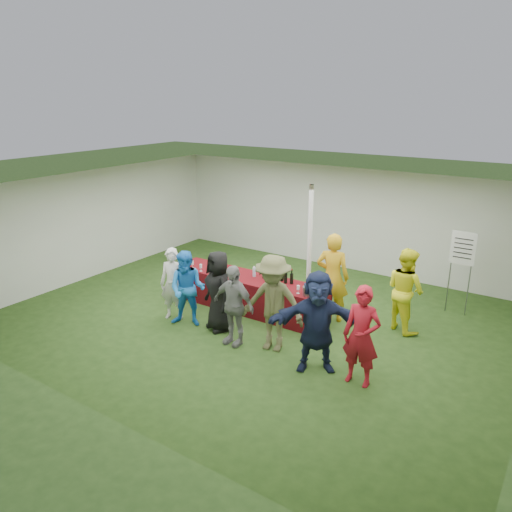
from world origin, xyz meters
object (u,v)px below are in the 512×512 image
Objects in this scene: serving_table at (248,293)px; customer_2 at (218,291)px; dump_bucket at (308,291)px; wine_list_sign at (462,254)px; customer_1 at (188,289)px; customer_0 at (173,284)px; staff_pourer at (332,277)px; customer_4 at (273,303)px; customer_5 at (317,321)px; customer_6 at (361,336)px; customer_3 at (233,305)px; staff_back at (405,290)px.

customer_2 reaches higher than serving_table.
dump_bucket is 3.40m from wine_list_sign.
customer_1 is at bearing -152.76° from dump_bucket.
customer_2 is (1.09, 0.12, 0.05)m from customer_0.
dump_bucket is (1.56, -0.22, 0.46)m from serving_table.
dump_bucket is at bearing -131.71° from wine_list_sign.
customer_2 is (-1.49, -0.90, -0.03)m from dump_bucket.
staff_pourer is 2.33m from customer_2.
customer_1 is at bearing 173.07° from customer_4.
wine_list_sign is 4.29m from customer_4.
customer_5 is at bearing -111.14° from wine_list_sign.
staff_pourer is (-2.08, -1.77, -0.39)m from wine_list_sign.
customer_5 reaches higher than dump_bucket.
customer_6 reaches higher than customer_0.
customer_5 reaches higher than customer_3.
customer_3 is (0.59, -0.32, -0.04)m from customer_2.
customer_6 is at bearing 20.74° from customer_2.
staff_back is (-0.70, -1.40, -0.47)m from wine_list_sign.
wine_list_sign is 0.97× the size of staff_pourer.
customer_2 is at bearing 166.04° from customer_4.
staff_back is 1.11× the size of customer_0.
customer_5 is at bearing -20.03° from customer_4.
customer_1 reaches higher than dump_bucket.
wine_list_sign is 1.18× the size of customer_0.
customer_4 is at bearing 19.36° from customer_3.
serving_table is at bearing 118.65° from customer_5.
customer_2 reaches higher than customer_1.
wine_list_sign reaches higher than customer_3.
dump_bucket is 1.99m from customer_6.
serving_table is 2.05× the size of customer_5.
serving_table is 2.37× the size of customer_0.
customer_3 is at bearing 49.83° from staff_pourer.
customer_0 is (-1.02, -1.24, 0.38)m from serving_table.
dump_bucket is at bearing 141.98° from customer_6.
customer_4 reaches higher than customer_3.
dump_bucket is 2.39m from customer_1.
serving_table is at bearing 4.94° from staff_pourer.
wine_list_sign reaches higher than dump_bucket.
customer_0 is 1.10m from customer_2.
customer_2 is 3.10m from customer_6.
customer_0 is (-2.74, -1.77, -0.17)m from staff_pourer.
staff_back is 1.09× the size of customer_3.
staff_back is at bearing 46.48° from customer_3.
staff_pourer reaches higher than staff_back.
dump_bucket is 0.12× the size of customer_5.
customer_5 is 0.78m from customer_6.
customer_5 reaches higher than customer_6.
staff_back is 3.65m from customer_2.
staff_back reaches higher than customer_2.
staff_back reaches higher than serving_table.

